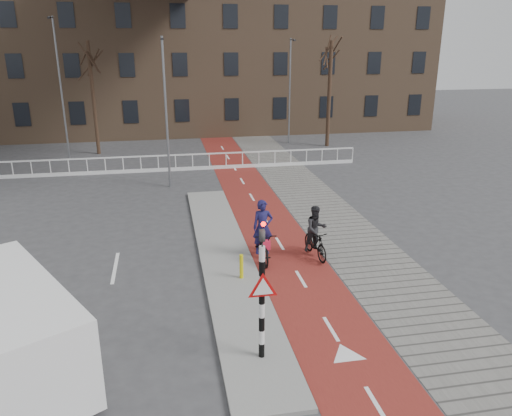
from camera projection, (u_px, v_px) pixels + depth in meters
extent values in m
plane|color=#38383A|center=(269.00, 315.00, 14.05)|extent=(120.00, 120.00, 0.00)
cube|color=maroon|center=(256.00, 203.00, 23.62)|extent=(2.50, 60.00, 0.01)
cube|color=slate|center=(312.00, 200.00, 24.11)|extent=(3.00, 60.00, 0.01)
cube|color=gray|center=(226.00, 258.00, 17.63)|extent=(1.80, 16.00, 0.12)
cylinder|color=black|center=(262.00, 303.00, 11.58)|extent=(0.14, 0.14, 2.88)
imported|color=black|center=(262.00, 230.00, 10.99)|extent=(0.13, 0.16, 0.80)
cylinder|color=#FF0C05|center=(263.00, 224.00, 10.80)|extent=(0.11, 0.02, 0.11)
cylinder|color=#D1C70B|center=(241.00, 266.00, 15.87)|extent=(0.12, 0.12, 0.81)
imported|color=black|center=(263.00, 245.00, 17.45)|extent=(0.78, 2.13, 1.11)
imported|color=#191646|center=(263.00, 227.00, 17.25)|extent=(0.71, 0.48, 1.93)
cube|color=red|center=(266.00, 245.00, 16.87)|extent=(0.27, 0.18, 0.32)
imported|color=black|center=(315.00, 243.00, 17.64)|extent=(0.74, 1.82, 1.06)
imported|color=black|center=(316.00, 229.00, 17.47)|extent=(0.89, 0.74, 1.66)
cube|color=white|center=(9.00, 329.00, 11.20)|extent=(4.40, 5.59, 2.09)
cube|color=#2A861D|center=(59.00, 328.00, 11.41)|extent=(1.67, 2.92, 0.55)
cylinder|color=black|center=(83.00, 383.00, 10.72)|extent=(0.59, 0.77, 0.73)
cylinder|color=black|center=(30.00, 317.00, 13.30)|extent=(0.59, 0.77, 0.73)
cube|color=silver|center=(122.00, 157.00, 28.70)|extent=(28.00, 0.08, 0.08)
cube|color=silver|center=(124.00, 171.00, 28.97)|extent=(28.00, 0.10, 0.20)
cube|color=#7F6047|center=(154.00, 57.00, 41.39)|extent=(46.00, 10.00, 12.00)
cylinder|color=black|center=(93.00, 99.00, 32.78)|extent=(0.24, 0.24, 7.32)
cylinder|color=black|center=(329.00, 95.00, 35.27)|extent=(0.27, 0.27, 7.32)
cylinder|color=slate|center=(166.00, 115.00, 25.14)|extent=(0.12, 0.12, 7.55)
cylinder|color=slate|center=(61.00, 91.00, 30.82)|extent=(0.12, 0.12, 8.71)
cylinder|color=slate|center=(290.00, 92.00, 36.34)|extent=(0.12, 0.12, 7.48)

